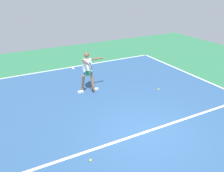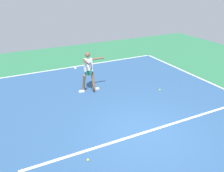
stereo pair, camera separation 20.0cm
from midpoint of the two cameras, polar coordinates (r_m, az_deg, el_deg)
ground_plane at (r=7.73m, az=8.27°, el=-10.73°), size 23.05×23.05×0.00m
court_surface at (r=7.73m, az=8.27°, el=-10.72°), size 10.02×13.91×0.00m
court_line_baseline_near at (r=13.35m, az=-8.66°, el=4.58°), size 10.02×0.10×0.01m
court_line_service at (r=7.69m, az=8.52°, el=-10.94°), size 7.51×0.10×0.01m
court_line_centre_mark at (r=13.17m, az=-8.38°, el=4.33°), size 0.10×0.30×0.01m
tennis_player at (r=9.93m, az=-5.06°, el=3.95°), size 1.16×1.21×1.74m
tennis_ball_by_baseline at (r=6.60m, az=-4.89°, el=-17.20°), size 0.07×0.07×0.07m
tennis_ball_far_corner at (r=10.53m, az=11.88°, el=-0.92°), size 0.07×0.07×0.07m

